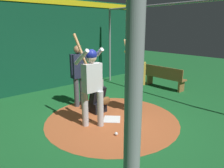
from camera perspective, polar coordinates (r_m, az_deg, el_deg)
name	(u,v)px	position (r m, az deg, el deg)	size (l,w,h in m)	color
ground_plane	(112,120)	(5.49, 0.00, -9.61)	(26.67, 26.67, 0.00)	#195B28
dirt_circle	(112,119)	(5.49, 0.00, -9.59)	(3.37, 3.37, 0.01)	#AD562D
home_plate	(112,119)	(5.48, 0.00, -9.50)	(0.42, 0.42, 0.01)	white
batter	(92,80)	(4.82, -5.55, 0.96)	(0.68, 0.49, 2.17)	#BCBCC0
catcher	(98,99)	(5.84, -3.80, -4.14)	(0.58, 0.40, 0.95)	black
umpire	(79,73)	(6.20, -9.05, 3.05)	(0.23, 0.49, 1.80)	#4C4C51
visitor	(136,79)	(5.74, 6.57, 1.26)	(0.65, 0.51, 1.99)	black
back_wall	(44,44)	(8.22, -18.03, 10.16)	(0.23, 10.67, 3.34)	#0F472D
cage_frame	(112,33)	(4.98, 0.00, 13.55)	(6.35, 5.38, 3.02)	gray
bench	(164,77)	(8.35, 13.90, 1.90)	(1.69, 0.36, 0.85)	olive
baseball_0	(93,108)	(6.16, -5.26, -6.37)	(0.07, 0.07, 0.07)	white
baseball_1	(133,128)	(5.02, 5.77, -11.67)	(0.07, 0.07, 0.07)	white
baseball_2	(116,134)	(4.74, 1.15, -13.32)	(0.07, 0.07, 0.07)	white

